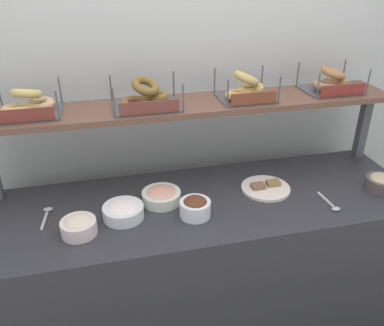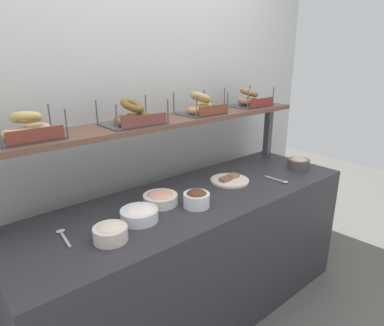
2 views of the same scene
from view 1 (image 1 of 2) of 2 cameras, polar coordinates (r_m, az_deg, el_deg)
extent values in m
plane|color=#595651|center=(2.60, 1.83, -21.26)|extent=(8.00, 8.00, 0.00)
cube|color=beige|center=(2.36, -1.24, 8.99)|extent=(3.38, 0.06, 2.40)
cube|color=#2D2D33|center=(2.29, 1.99, -14.28)|extent=(2.18, 0.70, 0.85)
cube|color=#4C4C51|center=(2.59, 23.16, 4.89)|extent=(0.05, 0.05, 0.40)
cube|color=brown|center=(2.09, 0.40, 8.28)|extent=(2.14, 0.32, 0.03)
cylinder|color=white|center=(1.92, -9.74, -6.88)|extent=(0.19, 0.19, 0.06)
ellipsoid|color=white|center=(1.91, -9.81, -6.24)|extent=(0.15, 0.15, 0.04)
cylinder|color=white|center=(1.90, 0.45, -6.50)|extent=(0.15, 0.15, 0.08)
ellipsoid|color=#5C2E1D|center=(1.88, 0.46, -5.68)|extent=(0.11, 0.11, 0.05)
cylinder|color=#524546|center=(2.32, 25.28, -2.73)|extent=(0.16, 0.16, 0.07)
ellipsoid|color=tan|center=(2.31, 25.42, -2.11)|extent=(0.12, 0.12, 0.05)
cylinder|color=silver|center=(2.01, -4.38, -4.82)|extent=(0.19, 0.19, 0.06)
ellipsoid|color=#E89E88|center=(2.00, -4.40, -4.24)|extent=(0.15, 0.15, 0.04)
cylinder|color=silver|center=(1.86, -15.81, -8.80)|extent=(0.16, 0.16, 0.07)
ellipsoid|color=beige|center=(1.84, -15.92, -8.09)|extent=(0.12, 0.12, 0.05)
cylinder|color=white|center=(2.15, 10.43, -3.55)|extent=(0.26, 0.26, 0.01)
cube|color=brown|center=(2.13, 9.37, -3.26)|extent=(0.07, 0.05, 0.02)
cube|color=olive|center=(2.17, 11.47, -2.82)|extent=(0.07, 0.05, 0.02)
cube|color=#B7B7BC|center=(2.00, -20.26, -7.67)|extent=(0.03, 0.14, 0.01)
ellipsoid|color=#B7B7BC|center=(2.07, -19.81, -6.20)|extent=(0.04, 0.03, 0.01)
cube|color=#B7B7BC|center=(2.14, 18.45, -4.93)|extent=(0.02, 0.14, 0.01)
ellipsoid|color=#B7B7BC|center=(2.08, 19.80, -6.14)|extent=(0.04, 0.03, 0.01)
cube|color=#4C4C51|center=(2.06, -22.03, 6.54)|extent=(0.29, 0.24, 0.01)
cylinder|color=#4C4C51|center=(1.91, -18.58, 7.70)|extent=(0.01, 0.01, 0.14)
cylinder|color=#4C4C51|center=(2.17, -25.68, 8.73)|extent=(0.01, 0.01, 0.14)
cylinder|color=#4C4C51|center=(2.13, -18.24, 9.74)|extent=(0.01, 0.01, 0.14)
cube|color=brown|center=(1.94, -22.60, 6.29)|extent=(0.25, 0.01, 0.06)
torus|color=tan|center=(2.03, -23.71, 6.95)|extent=(0.18, 0.18, 0.06)
torus|color=tan|center=(2.08, -20.87, 7.80)|extent=(0.18, 0.18, 0.05)
torus|color=tan|center=(2.03, -22.52, 9.11)|extent=(0.18, 0.19, 0.08)
cube|color=#4C4C51|center=(2.02, -6.50, 8.03)|extent=(0.33, 0.24, 0.01)
cylinder|color=#4C4C51|center=(1.88, -11.06, 8.30)|extent=(0.01, 0.01, 0.14)
cylinder|color=#4C4C51|center=(1.92, -1.28, 9.19)|extent=(0.01, 0.01, 0.14)
cylinder|color=#4C4C51|center=(2.10, -11.47, 10.30)|extent=(0.01, 0.01, 0.14)
cylinder|color=#4C4C51|center=(2.13, -2.63, 11.10)|extent=(0.01, 0.01, 0.14)
cube|color=brown|center=(1.90, -6.06, 7.88)|extent=(0.28, 0.01, 0.06)
torus|color=brown|center=(1.98, -8.11, 8.39)|extent=(0.19, 0.19, 0.05)
torus|color=brown|center=(2.05, -5.28, 9.36)|extent=(0.16, 0.17, 0.06)
torus|color=brown|center=(1.99, -6.65, 10.83)|extent=(0.20, 0.20, 0.09)
cube|color=#4C4C51|center=(2.15, 7.57, 9.19)|extent=(0.28, 0.24, 0.01)
cylinder|color=#4C4C51|center=(1.98, 5.12, 9.73)|extent=(0.01, 0.01, 0.14)
cylinder|color=#4C4C51|center=(2.08, 12.34, 10.08)|extent=(0.01, 0.01, 0.14)
cylinder|color=#4C4C51|center=(2.19, 3.23, 11.55)|extent=(0.01, 0.01, 0.14)
cylinder|color=#4C4C51|center=(2.28, 9.91, 11.84)|extent=(0.01, 0.01, 0.14)
cube|color=brown|center=(2.03, 8.81, 9.08)|extent=(0.24, 0.01, 0.06)
torus|color=tan|center=(2.10, 6.63, 9.65)|extent=(0.15, 0.15, 0.05)
torus|color=tan|center=(2.19, 8.34, 10.39)|extent=(0.15, 0.15, 0.06)
torus|color=tan|center=(2.12, 7.74, 11.84)|extent=(0.16, 0.15, 0.10)
cube|color=#4C4C51|center=(2.39, 19.03, 9.78)|extent=(0.30, 0.24, 0.01)
cylinder|color=#4C4C51|center=(2.20, 17.53, 10.37)|extent=(0.01, 0.01, 0.14)
cylinder|color=#4C4C51|center=(2.36, 23.78, 10.44)|extent=(0.01, 0.01, 0.14)
cylinder|color=#4C4C51|center=(2.39, 14.81, 12.06)|extent=(0.01, 0.01, 0.14)
cylinder|color=#4C4C51|center=(2.54, 20.80, 12.08)|extent=(0.01, 0.01, 0.14)
cube|color=maroon|center=(2.28, 20.70, 9.66)|extent=(0.26, 0.01, 0.06)
torus|color=#966C52|center=(2.32, 18.41, 10.35)|extent=(0.16, 0.16, 0.06)
torus|color=#AB7447|center=(2.43, 19.63, 10.72)|extent=(0.14, 0.14, 0.05)
torus|color=#A27045|center=(2.36, 19.40, 12.02)|extent=(0.18, 0.17, 0.08)
camera|label=2|loc=(0.84, -76.19, -15.77)|focal=31.39mm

